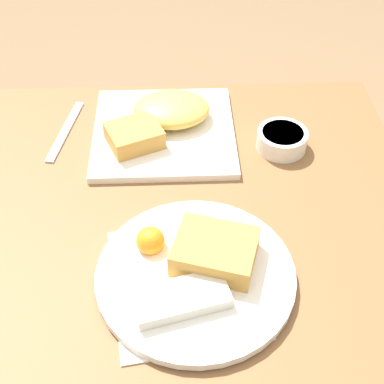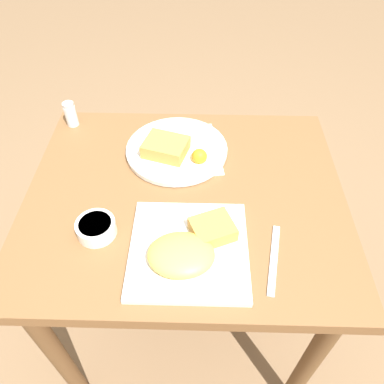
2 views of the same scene
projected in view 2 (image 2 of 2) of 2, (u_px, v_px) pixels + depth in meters
ground_plane at (188, 316)px, 1.52m from camera, size 8.00×8.00×0.00m
dining_table at (186, 219)px, 1.06m from camera, size 0.84×0.70×0.74m
menu_card at (182, 151)px, 1.10m from camera, size 0.24×0.26×0.00m
plate_square_near at (188, 249)px, 0.84m from camera, size 0.27×0.27×0.06m
plate_oval_far at (176, 148)px, 1.08m from camera, size 0.29×0.29×0.05m
sauce_ramekin at (96, 228)px, 0.88m from camera, size 0.09×0.09×0.04m
salt_shaker at (71, 115)px, 1.16m from camera, size 0.04×0.04×0.08m
butter_knife at (274, 259)px, 0.84m from camera, size 0.05×0.19×0.00m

